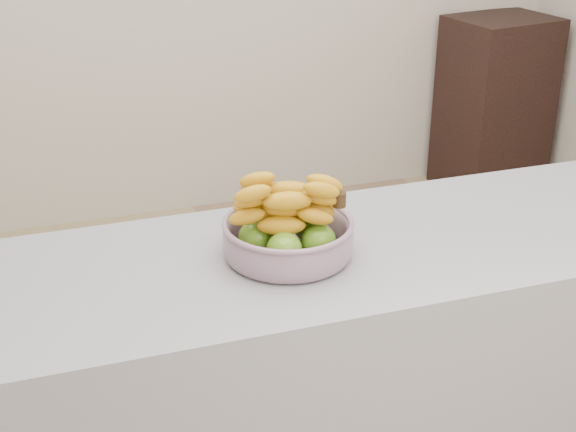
# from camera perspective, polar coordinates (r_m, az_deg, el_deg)

# --- Properties ---
(counter) EXTENTS (2.00, 0.60, 0.90)m
(counter) POSITION_cam_1_polar(r_m,az_deg,el_deg) (2.17, 5.92, -12.42)
(counter) COLOR gray
(counter) RESTS_ON ground
(cabinet) EXTENTS (0.58, 0.50, 0.94)m
(cabinet) POSITION_cam_1_polar(r_m,az_deg,el_deg) (4.54, 14.47, 7.71)
(cabinet) COLOR black
(cabinet) RESTS_ON ground
(fruit_bowl) EXTENTS (0.30, 0.30, 0.18)m
(fruit_bowl) POSITION_cam_1_polar(r_m,az_deg,el_deg) (1.82, -0.01, -1.14)
(fruit_bowl) COLOR #909CAD
(fruit_bowl) RESTS_ON counter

